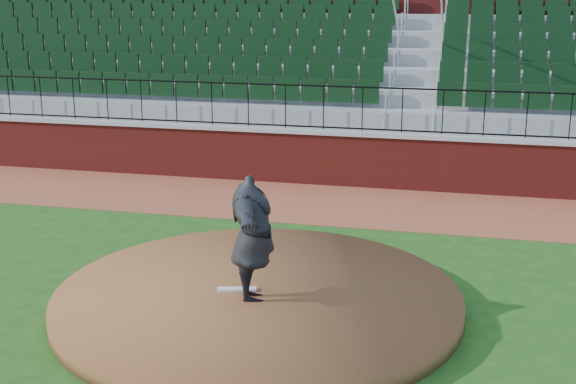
# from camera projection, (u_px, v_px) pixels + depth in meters

# --- Properties ---
(ground) EXTENTS (90.00, 90.00, 0.00)m
(ground) POSITION_uv_depth(u_px,v_px,m) (265.00, 302.00, 11.62)
(ground) COLOR #1E4C15
(ground) RESTS_ON ground
(warning_track) EXTENTS (34.00, 3.20, 0.01)m
(warning_track) POSITION_uv_depth(u_px,v_px,m) (329.00, 203.00, 16.68)
(warning_track) COLOR brown
(warning_track) RESTS_ON ground
(field_wall) EXTENTS (34.00, 0.35, 1.20)m
(field_wall) POSITION_uv_depth(u_px,v_px,m) (342.00, 160.00, 18.03)
(field_wall) COLOR maroon
(field_wall) RESTS_ON ground
(wall_cap) EXTENTS (34.00, 0.45, 0.10)m
(wall_cap) POSITION_uv_depth(u_px,v_px,m) (342.00, 132.00, 17.85)
(wall_cap) COLOR #B7B7B7
(wall_cap) RESTS_ON field_wall
(wall_railing) EXTENTS (34.00, 0.05, 1.00)m
(wall_railing) POSITION_uv_depth(u_px,v_px,m) (343.00, 109.00, 17.71)
(wall_railing) COLOR black
(wall_railing) RESTS_ON wall_cap
(seating_stands) EXTENTS (34.00, 5.10, 4.60)m
(seating_stands) POSITION_uv_depth(u_px,v_px,m) (360.00, 73.00, 20.13)
(seating_stands) COLOR gray
(seating_stands) RESTS_ON ground
(concourse_wall) EXTENTS (34.00, 0.50, 5.50)m
(concourse_wall) POSITION_uv_depth(u_px,v_px,m) (374.00, 46.00, 22.64)
(concourse_wall) COLOR maroon
(concourse_wall) RESTS_ON ground
(pitchers_mound) EXTENTS (5.95, 5.95, 0.25)m
(pitchers_mound) POSITION_uv_depth(u_px,v_px,m) (258.00, 299.00, 11.39)
(pitchers_mound) COLOR brown
(pitchers_mound) RESTS_ON ground
(pitching_rubber) EXTENTS (0.59, 0.29, 0.04)m
(pitching_rubber) POSITION_uv_depth(u_px,v_px,m) (237.00, 289.00, 11.38)
(pitching_rubber) COLOR white
(pitching_rubber) RESTS_ON pitchers_mound
(pitcher) EXTENTS (1.26, 2.32, 1.83)m
(pitcher) POSITION_uv_depth(u_px,v_px,m) (252.00, 238.00, 10.85)
(pitcher) COLOR black
(pitcher) RESTS_ON pitchers_mound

